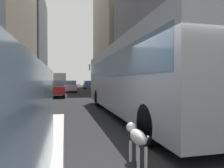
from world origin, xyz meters
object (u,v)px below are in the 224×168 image
at_px(car_grey_wagon, 99,86).
at_px(dalmatian_dog, 137,137).
at_px(car_blue_hatchback, 88,85).
at_px(box_truck, 60,81).
at_px(car_black_suv, 109,88).
at_px(transit_bus, 135,76).
at_px(car_silver_sedan, 70,86).
at_px(car_red_coupe, 55,89).

distance_m(car_grey_wagon, dalmatian_dog, 25.08).
bearing_deg(car_blue_hatchback, box_truck, 168.82).
height_order(car_blue_hatchback, car_black_suv, same).
xyz_separation_m(box_truck, dalmatian_dog, (2.18, -38.85, -1.15)).
bearing_deg(car_grey_wagon, car_blue_hatchback, 90.00).
distance_m(transit_bus, box_truck, 33.94).
bearing_deg(dalmatian_dog, car_blue_hatchback, 84.82).
bearing_deg(dalmatian_dog, car_silver_sedan, 91.32).
bearing_deg(car_grey_wagon, box_truck, 111.79).
xyz_separation_m(car_black_suv, car_silver_sedan, (-4.00, 7.03, -0.00)).
height_order(transit_bus, box_truck, same).
relative_size(car_grey_wagon, box_truck, 0.53).
bearing_deg(car_silver_sedan, box_truck, 96.72).
bearing_deg(car_silver_sedan, car_blue_hatchback, 72.22).
xyz_separation_m(car_black_suv, dalmatian_dog, (-3.42, -18.24, -0.31)).
xyz_separation_m(transit_bus, car_black_suv, (1.60, 13.09, -0.95)).
relative_size(car_blue_hatchback, dalmatian_dog, 4.15).
height_order(car_grey_wagon, car_silver_sedan, same).
bearing_deg(car_blue_hatchback, car_grey_wagon, -90.00).
height_order(car_red_coupe, box_truck, box_truck).
distance_m(car_blue_hatchback, dalmatian_dog, 37.90).
distance_m(car_black_suv, dalmatian_dog, 18.56).
xyz_separation_m(car_blue_hatchback, car_silver_sedan, (-4.00, -12.48, -0.00)).
xyz_separation_m(car_red_coupe, box_truck, (-0.00, 21.96, 0.84)).
relative_size(transit_bus, car_grey_wagon, 2.88).
bearing_deg(car_black_suv, car_silver_sedan, 119.63).
bearing_deg(car_red_coupe, dalmatian_dog, -82.64).
xyz_separation_m(car_black_suv, box_truck, (-5.60, 20.62, 0.84)).
xyz_separation_m(car_red_coupe, dalmatian_dog, (2.18, -16.90, -0.31)).
height_order(car_blue_hatchback, car_silver_sedan, same).
height_order(car_grey_wagon, box_truck, box_truck).
bearing_deg(car_silver_sedan, car_red_coupe, -100.82).
relative_size(transit_bus, car_blue_hatchback, 2.89).
bearing_deg(car_grey_wagon, car_silver_sedan, 173.92).
bearing_deg(car_red_coupe, car_blue_hatchback, 74.97).
relative_size(box_truck, dalmatian_dog, 7.79).
bearing_deg(transit_bus, box_truck, 96.77).
bearing_deg(car_black_suv, car_blue_hatchback, 90.00).
xyz_separation_m(transit_bus, car_grey_wagon, (1.60, 19.69, -0.96)).
relative_size(car_black_suv, dalmatian_dog, 4.81).
bearing_deg(car_black_suv, car_red_coupe, -166.53).
height_order(car_silver_sedan, dalmatian_dog, car_silver_sedan).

